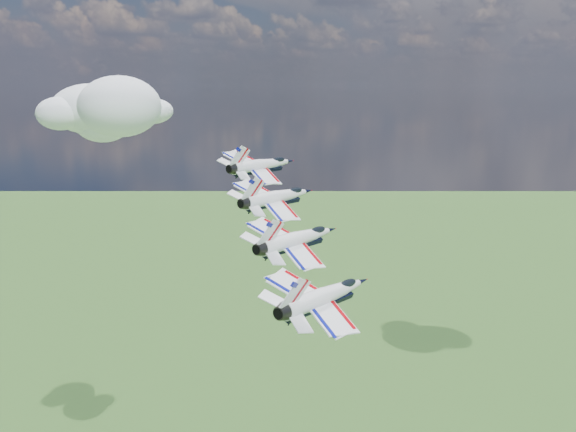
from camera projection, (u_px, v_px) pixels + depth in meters
The scene contains 5 objects.
cloud_left at pixel (104, 113), 180.15m from camera, with size 38.55×30.29×15.14m, color white.
jet_0 at pixel (263, 165), 99.10m from camera, with size 10.07×14.91×4.45m, color white, non-canonical shape.
jet_1 at pixel (279, 197), 87.54m from camera, with size 10.07×14.91×4.45m, color white, non-canonical shape.
jet_2 at pixel (299, 238), 75.98m from camera, with size 10.07×14.91×4.45m, color white, non-canonical shape.
jet_3 at pixel (327, 295), 64.42m from camera, with size 10.07×14.91×4.45m, color white, non-canonical shape.
Camera 1 is at (29.86, -80.24, 161.72)m, focal length 40.00 mm.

